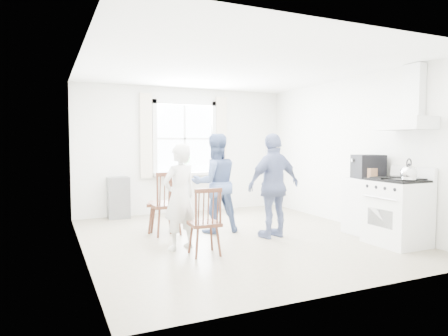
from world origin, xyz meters
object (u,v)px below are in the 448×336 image
Objects in this scene: windsor_chair_c at (167,194)px; windsor_chair_a at (168,197)px; low_cabinet at (365,206)px; stereo_stack at (368,167)px; gas_stove at (397,211)px; person_left at (180,197)px; person_mid at (215,183)px; person_right at (274,186)px; windsor_chair_b at (207,214)px.

windsor_chair_a is at bearing -104.92° from windsor_chair_c.
low_cabinet is 1.80× the size of stereo_stack.
gas_stove is 3.42m from windsor_chair_a.
windsor_chair_c is 1.16m from person_left.
windsor_chair_c is at bearing 141.51° from gas_stove.
person_mid is 1.00× the size of person_right.
windsor_chair_a is at bearing -114.49° from person_left.
windsor_chair_a is 1.67m from person_right.
low_cabinet is at bearing 156.09° from person_mid.
person_right is (-1.38, 1.12, 0.32)m from gas_stove.
person_mid is at bearing 62.61° from windsor_chair_b.
person_left is (-2.92, 1.06, 0.24)m from gas_stove.
person_right reaches higher than person_left.
windsor_chair_a is at bearing 146.46° from gas_stove.
person_left is 1.14m from person_mid.
gas_stove is 1.11× the size of windsor_chair_c.
person_right reaches higher than gas_stove.
low_cabinet is 0.64m from stereo_stack.
person_left is at bearing 160.09° from gas_stove.
stereo_stack is 0.49× the size of windsor_chair_a.
stereo_stack is 2.45m from person_mid.
windsor_chair_b is at bearing -84.40° from windsor_chair_a.
windsor_chair_c is at bearing 75.08° from windsor_chair_a.
windsor_chair_b is 0.56× the size of person_right.
windsor_chair_b is at bearing -88.35° from windsor_chair_c.
windsor_chair_a is 0.81m from person_mid.
person_right is (1.54, 0.06, 0.08)m from person_left.
windsor_chair_b is at bearing -177.86° from stereo_stack.
gas_stove is 2.24× the size of stereo_stack.
low_cabinet is 1.55m from person_right.
gas_stove is 3.11m from person_left.
windsor_chair_a is 0.70× the size of person_left.
windsor_chair_c is 0.63× the size of person_mid.
stereo_stack reaches higher than windsor_chair_c.
windsor_chair_b is 0.89× the size of windsor_chair_c.
person_left is at bearing 172.55° from stereo_stack.
person_left reaches higher than windsor_chair_b.
person_mid is (0.70, -0.38, 0.19)m from windsor_chair_c.
person_left is at bearing 112.10° from windsor_chair_b.
person_mid reaches higher than gas_stove.
stereo_stack is (0.01, -0.04, 0.64)m from low_cabinet.
windsor_chair_c is at bearing -24.94° from person_mid.
windsor_chair_b is 0.62× the size of person_left.
gas_stove is at bearing 140.52° from person_left.
person_mid reaches higher than windsor_chair_a.
windsor_chair_b is (-2.79, -0.14, 0.10)m from low_cabinet.
windsor_chair_c is at bearing 152.14° from low_cabinet.
windsor_chair_b is at bearing -177.13° from low_cabinet.
stereo_stack is at bearing 155.47° from person_mid.
gas_stove is at bearing -95.68° from low_cabinet.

